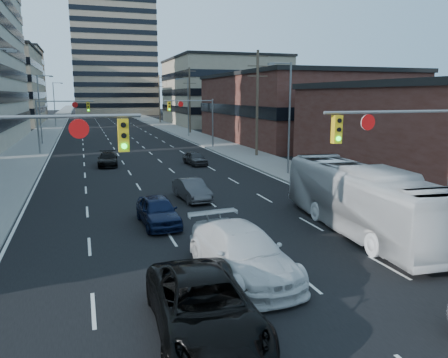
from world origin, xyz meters
TOP-DOWN VIEW (x-y plane):
  - road_surface at (0.00, 130.00)m, footprint 18.00×300.00m
  - sidewalk_left at (-11.50, 130.00)m, footprint 5.00×300.00m
  - sidewalk_right at (11.50, 130.00)m, footprint 5.00×300.00m
  - storefront_right_mid at (24.00, 50.00)m, footprint 20.00×30.00m
  - office_right_far at (25.00, 88.00)m, footprint 22.00×28.00m
  - apartment_tower at (6.00, 150.00)m, footprint 26.00×26.00m
  - bg_block_right at (32.00, 130.00)m, footprint 22.00×22.00m
  - signal_near_left at (-7.45, 8.00)m, footprint 6.59×0.33m
  - signal_near_right at (7.45, 8.00)m, footprint 6.59×0.33m
  - signal_far_left at (-7.68, 45.00)m, footprint 6.09×0.33m
  - signal_far_right at (7.68, 45.00)m, footprint 6.09×0.33m
  - utility_pole_block at (12.20, 36.00)m, footprint 2.20×0.28m
  - utility_pole_midblock at (12.20, 66.00)m, footprint 2.20×0.28m
  - utility_pole_distant at (12.20, 96.00)m, footprint 2.20×0.28m
  - streetlight_left_mid at (-10.34, 55.00)m, footprint 2.03×0.22m
  - streetlight_left_far at (-10.34, 90.00)m, footprint 2.03×0.22m
  - streetlight_right_near at (10.34, 25.00)m, footprint 2.03×0.22m
  - streetlight_right_far at (10.34, 60.00)m, footprint 2.03×0.22m
  - black_pickup at (-2.53, 3.69)m, footprint 2.97×5.97m
  - white_van at (-0.16, 7.08)m, footprint 3.04×6.36m
  - transit_bus at (7.01, 10.15)m, footprint 3.65×11.79m
  - sedan_blue at (-2.00, 14.32)m, footprint 1.94×4.39m
  - sedan_grey_center at (0.91, 19.00)m, footprint 1.78×4.12m
  - sedan_black_far at (-3.30, 34.36)m, footprint 2.04×4.44m
  - sedan_grey_right at (4.55, 32.50)m, footprint 1.88×3.86m

SIDE VIEW (x-z plane):
  - road_surface at x=0.00m, z-range 0.00..0.02m
  - sidewalk_left at x=-11.50m, z-range 0.00..0.15m
  - sidewalk_right at x=11.50m, z-range 0.00..0.15m
  - sedan_black_far at x=-3.30m, z-range 0.00..1.26m
  - sedan_grey_right at x=4.55m, z-range 0.00..1.27m
  - sedan_grey_center at x=0.91m, z-range 0.00..1.32m
  - sedan_blue at x=-2.00m, z-range 0.00..1.47m
  - black_pickup at x=-2.53m, z-range 0.00..1.63m
  - white_van at x=-0.16m, z-range 0.00..1.79m
  - transit_bus at x=7.01m, z-range 0.00..3.23m
  - signal_far_left at x=-7.68m, z-range 1.30..7.30m
  - signal_far_right at x=7.68m, z-range 1.30..7.30m
  - signal_near_left at x=-7.45m, z-range 1.33..7.33m
  - signal_near_right at x=7.45m, z-range 1.33..7.33m
  - storefront_right_mid at x=24.00m, z-range 0.00..9.00m
  - streetlight_left_mid at x=-10.34m, z-range 0.55..9.55m
  - streetlight_left_far at x=-10.34m, z-range 0.55..9.55m
  - streetlight_right_near at x=10.34m, z-range 0.55..9.55m
  - streetlight_right_far at x=10.34m, z-range 0.55..9.55m
  - utility_pole_block at x=12.20m, z-range 0.28..11.28m
  - utility_pole_midblock at x=12.20m, z-range 0.28..11.28m
  - utility_pole_distant at x=12.20m, z-range 0.28..11.28m
  - bg_block_right at x=32.00m, z-range 0.00..12.00m
  - office_right_far at x=25.00m, z-range 0.00..14.00m
  - apartment_tower at x=6.00m, z-range 0.00..58.00m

